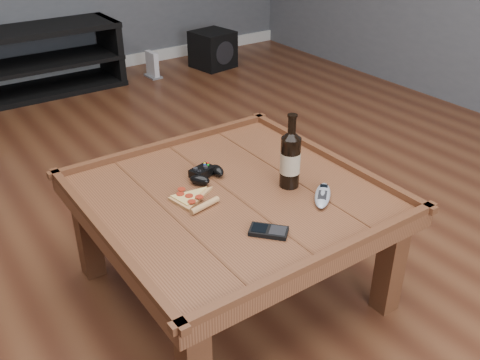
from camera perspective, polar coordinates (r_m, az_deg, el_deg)
ground at (r=2.21m, az=-0.79°, el=-11.50°), size 6.00×6.00×0.00m
baseboard at (r=4.69m, az=-22.16°, el=9.86°), size 5.00×0.02×0.10m
coffee_table at (r=1.97m, az=-0.87°, el=-2.86°), size 1.03×1.03×0.48m
media_console at (r=4.40m, az=-21.81°, el=11.48°), size 1.40×0.45×0.50m
beer_bottle at (r=1.94m, az=5.39°, el=2.34°), size 0.07×0.07×0.28m
game_controller at (r=2.03m, az=-3.66°, el=0.69°), size 0.16×0.13×0.04m
pizza_slice at (r=1.90m, az=-5.20°, el=-2.03°), size 0.17×0.24×0.02m
smartphone at (r=1.73m, az=3.07°, el=-5.46°), size 0.13×0.14×0.02m
remote_control at (r=1.92m, az=8.80°, el=-1.62°), size 0.17×0.16×0.03m
subwoofer at (r=4.81m, az=-2.92°, el=13.74°), size 0.36×0.36×0.31m
game_console at (r=4.61m, az=-9.32°, el=11.93°), size 0.10×0.17×0.21m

